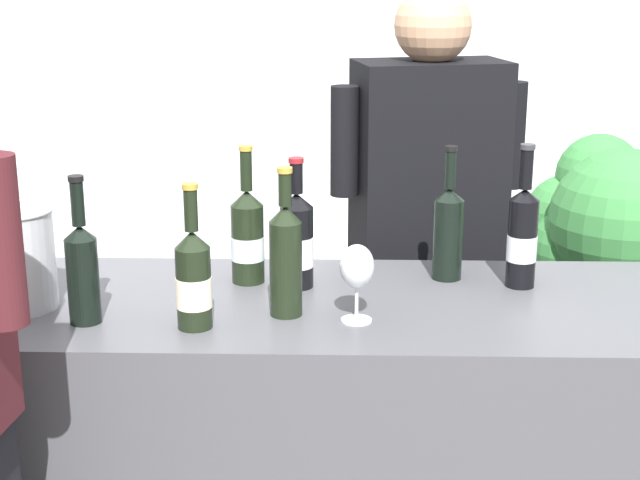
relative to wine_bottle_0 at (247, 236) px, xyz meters
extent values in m
cube|color=silver|center=(0.10, 2.46, 0.34)|extent=(8.00, 0.10, 2.80)
cube|color=#4C4C51|center=(0.10, -0.14, -0.59)|extent=(2.10, 0.65, 0.94)
cylinder|color=black|center=(0.00, 0.00, -0.02)|extent=(0.08, 0.08, 0.20)
cone|color=black|center=(0.00, 0.00, 0.10)|extent=(0.08, 0.08, 0.04)
cylinder|color=black|center=(0.00, 0.00, 0.16)|extent=(0.03, 0.03, 0.10)
cylinder|color=#B79333|center=(0.00, 0.00, 0.22)|extent=(0.03, 0.03, 0.01)
cylinder|color=silver|center=(0.00, 0.00, -0.03)|extent=(0.08, 0.08, 0.06)
cylinder|color=black|center=(0.50, 0.04, -0.02)|extent=(0.08, 0.08, 0.20)
cone|color=black|center=(0.50, 0.04, 0.10)|extent=(0.08, 0.08, 0.03)
cylinder|color=black|center=(0.50, 0.04, 0.16)|extent=(0.03, 0.03, 0.09)
cylinder|color=black|center=(0.50, 0.04, 0.21)|extent=(0.03, 0.03, 0.01)
cylinder|color=black|center=(0.12, -0.03, -0.02)|extent=(0.08, 0.08, 0.20)
cone|color=black|center=(0.12, -0.03, 0.10)|extent=(0.08, 0.08, 0.04)
cylinder|color=black|center=(0.12, -0.03, 0.15)|extent=(0.03, 0.03, 0.07)
cylinder|color=maroon|center=(0.12, -0.03, 0.20)|extent=(0.04, 0.04, 0.01)
cylinder|color=silver|center=(0.12, -0.03, -0.03)|extent=(0.08, 0.08, 0.08)
cylinder|color=black|center=(-0.34, -0.29, -0.02)|extent=(0.07, 0.07, 0.19)
cone|color=black|center=(-0.34, -0.29, 0.09)|extent=(0.07, 0.07, 0.03)
cylinder|color=black|center=(-0.34, -0.29, 0.15)|extent=(0.03, 0.03, 0.10)
cylinder|color=black|center=(-0.34, -0.29, 0.21)|extent=(0.03, 0.03, 0.01)
cylinder|color=black|center=(0.11, -0.23, -0.01)|extent=(0.07, 0.07, 0.22)
cone|color=black|center=(0.11, -0.23, 0.12)|extent=(0.07, 0.07, 0.04)
cylinder|color=black|center=(0.11, -0.23, 0.17)|extent=(0.03, 0.03, 0.07)
cylinder|color=#B79333|center=(0.11, -0.23, 0.22)|extent=(0.03, 0.03, 0.01)
cylinder|color=black|center=(-0.09, -0.31, -0.03)|extent=(0.08, 0.08, 0.18)
cone|color=black|center=(-0.09, -0.31, 0.08)|extent=(0.08, 0.08, 0.04)
cylinder|color=black|center=(-0.09, -0.31, 0.15)|extent=(0.03, 0.03, 0.09)
cylinder|color=#B79333|center=(-0.09, -0.31, 0.20)|extent=(0.03, 0.03, 0.01)
cylinder|color=#F3E9C8|center=(-0.09, -0.31, -0.04)|extent=(0.08, 0.08, 0.07)
cylinder|color=black|center=(0.68, -0.02, -0.01)|extent=(0.07, 0.07, 0.22)
cone|color=black|center=(0.68, -0.02, 0.11)|extent=(0.07, 0.07, 0.03)
cylinder|color=black|center=(0.68, -0.02, 0.18)|extent=(0.03, 0.03, 0.10)
cylinder|color=#333338|center=(0.68, -0.02, 0.23)|extent=(0.04, 0.04, 0.01)
cylinder|color=silver|center=(0.68, -0.02, -0.02)|extent=(0.07, 0.07, 0.06)
cylinder|color=silver|center=(0.27, -0.27, -0.12)|extent=(0.07, 0.07, 0.00)
cylinder|color=silver|center=(0.27, -0.27, -0.08)|extent=(0.01, 0.01, 0.08)
ellipsoid|color=silver|center=(0.27, -0.27, 0.01)|extent=(0.08, 0.08, 0.10)
ellipsoid|color=maroon|center=(0.27, -0.27, -0.01)|extent=(0.06, 0.06, 0.03)
cylinder|color=silver|center=(-0.52, -0.20, -0.01)|extent=(0.18, 0.18, 0.23)
torus|color=silver|center=(-0.52, -0.20, 0.11)|extent=(0.19, 0.19, 0.01)
cube|color=black|center=(0.49, 0.48, -0.63)|extent=(0.43, 0.32, 0.86)
cube|color=black|center=(0.49, 0.48, 0.09)|extent=(0.47, 0.33, 0.58)
sphere|color=tan|center=(0.49, 0.48, 0.48)|extent=(0.22, 0.22, 0.22)
cylinder|color=black|center=(0.73, 0.53, 0.16)|extent=(0.08, 0.08, 0.31)
cylinder|color=black|center=(0.24, 0.42, 0.16)|extent=(0.08, 0.08, 0.31)
cylinder|color=brown|center=(1.09, 0.85, -0.93)|extent=(0.29, 0.29, 0.27)
sphere|color=#387F3D|center=(1.20, 0.77, -0.26)|extent=(0.42, 0.42, 0.42)
sphere|color=#387F3D|center=(1.01, 0.94, -0.20)|extent=(0.30, 0.30, 0.30)
sphere|color=#387F3D|center=(1.01, 0.82, -0.27)|extent=(0.30, 0.30, 0.30)
sphere|color=#387F3D|center=(1.20, 0.78, -0.45)|extent=(0.31, 0.31, 0.31)
sphere|color=#387F3D|center=(1.11, 0.94, -0.05)|extent=(0.29, 0.29, 0.29)
sphere|color=#387F3D|center=(1.03, 0.96, -0.41)|extent=(0.32, 0.32, 0.32)
sphere|color=#387F3D|center=(1.14, 0.73, -0.15)|extent=(0.47, 0.47, 0.47)
cylinder|color=#4C3823|center=(1.09, 0.85, -0.49)|extent=(0.05, 0.05, 0.60)
camera|label=1|loc=(0.24, -2.28, 0.66)|focal=53.79mm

